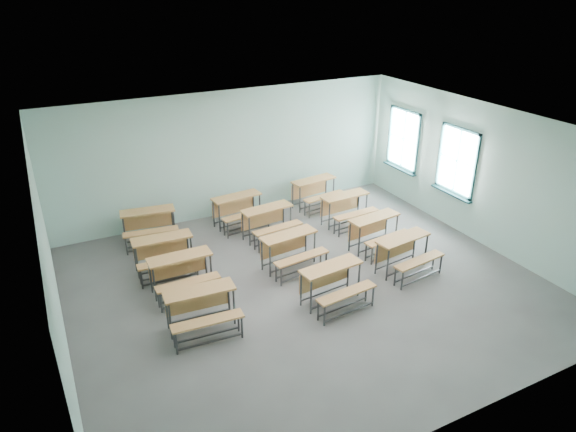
% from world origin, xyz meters
% --- Properties ---
extents(room, '(9.04, 8.04, 3.24)m').
position_xyz_m(room, '(0.08, 0.03, 1.60)').
color(room, slate).
rests_on(room, ground).
extents(desk_unit_r0c0, '(1.28, 0.91, 0.77)m').
position_xyz_m(desk_unit_r0c0, '(-2.31, -0.43, 0.52)').
color(desk_unit_r0c0, '#BD8044').
rests_on(desk_unit_r0c0, ground).
extents(desk_unit_r0c1, '(1.30, 0.94, 0.77)m').
position_xyz_m(desk_unit_r0c1, '(0.15, -0.78, 0.52)').
color(desk_unit_r0c1, '#BD8044').
rests_on(desk_unit_r0c1, ground).
extents(desk_unit_r0c2, '(1.32, 0.97, 0.77)m').
position_xyz_m(desk_unit_r0c2, '(2.09, -0.46, 0.52)').
color(desk_unit_r0c2, '#BD8044').
rests_on(desk_unit_r0c2, ground).
extents(desk_unit_r1c0, '(1.23, 0.82, 0.77)m').
position_xyz_m(desk_unit_r1c0, '(-2.28, 0.87, 0.52)').
color(desk_unit_r1c0, '#BD8044').
rests_on(desk_unit_r1c0, ground).
extents(desk_unit_r1c1, '(1.31, 0.95, 0.77)m').
position_xyz_m(desk_unit_r1c1, '(0.04, 0.74, 0.52)').
color(desk_unit_r1c1, '#BD8044').
rests_on(desk_unit_r1c1, ground).
extents(desk_unit_r1c2, '(1.32, 0.96, 0.77)m').
position_xyz_m(desk_unit_r1c2, '(2.14, 0.62, 0.52)').
color(desk_unit_r1c2, '#BD8044').
rests_on(desk_unit_r1c2, ground).
extents(desk_unit_r2c0, '(1.27, 0.89, 0.77)m').
position_xyz_m(desk_unit_r2c0, '(-2.39, 1.80, 0.52)').
color(desk_unit_r2c0, '#BD8044').
rests_on(desk_unit_r2c0, ground).
extents(desk_unit_r2c1, '(1.30, 0.94, 0.77)m').
position_xyz_m(desk_unit_r2c1, '(0.20, 2.17, 0.52)').
color(desk_unit_r2c1, '#BD8044').
rests_on(desk_unit_r2c1, ground).
extents(desk_unit_r2c2, '(1.27, 0.89, 0.77)m').
position_xyz_m(desk_unit_r2c2, '(2.24, 2.00, 0.52)').
color(desk_unit_r2c2, '#BD8044').
rests_on(desk_unit_r2c2, ground).
extents(desk_unit_r3c0, '(1.32, 0.98, 0.77)m').
position_xyz_m(desk_unit_r3c0, '(-2.35, 3.29, 0.52)').
color(desk_unit_r3c0, '#BD8044').
rests_on(desk_unit_r3c0, ground).
extents(desk_unit_r3c1, '(1.31, 0.95, 0.77)m').
position_xyz_m(desk_unit_r3c1, '(-0.17, 3.16, 0.52)').
color(desk_unit_r3c1, '#BD8044').
rests_on(desk_unit_r3c1, ground).
extents(desk_unit_r3c2, '(1.32, 0.97, 0.77)m').
position_xyz_m(desk_unit_r3c2, '(2.08, 3.28, 0.52)').
color(desk_unit_r3c2, '#BD8044').
rests_on(desk_unit_r3c2, ground).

